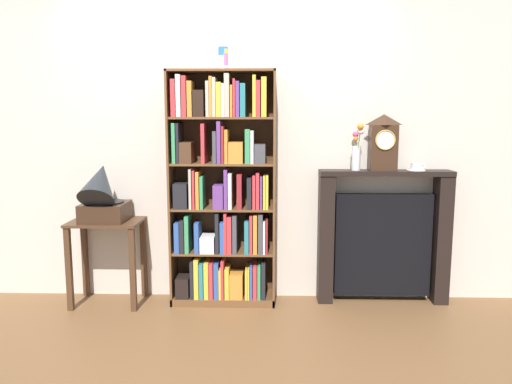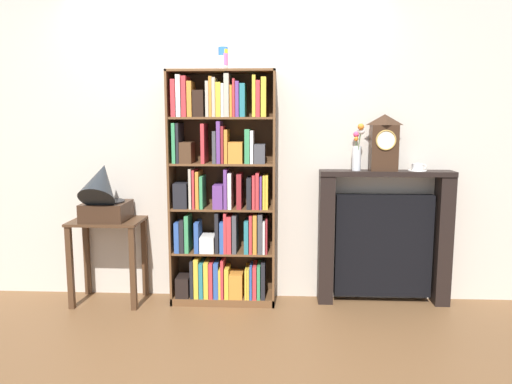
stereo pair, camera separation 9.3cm
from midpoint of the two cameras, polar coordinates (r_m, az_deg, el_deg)
The scene contains 10 objects.
ground_plane at distance 4.16m, azimuth -3.23°, elevation -13.06°, with size 7.91×6.40×0.02m, color brown.
wall_back at distance 4.13m, azimuth -0.40°, elevation 6.13°, with size 4.91×0.08×2.69m, color beige.
bookshelf at distance 4.00m, azimuth -3.31°, elevation -0.54°, with size 0.85×0.29×1.89m.
cup_stack at distance 3.95m, azimuth -3.13°, elevation 15.21°, with size 0.08×0.08×0.17m.
side_table_left at distance 4.24m, azimuth -16.20°, elevation -5.61°, with size 0.57×0.40×0.70m.
gramophone at distance 4.10m, azimuth -16.71°, elevation -0.22°, with size 0.35×0.49×0.54m.
fireplace_mantel at distance 4.21m, azimuth 15.21°, elevation -5.22°, with size 1.07×0.20×1.10m.
mantel_clock at distance 4.07m, azimuth 15.28°, elevation 5.55°, with size 0.21×0.15×0.45m.
flower_vase at distance 4.03m, azimuth 12.34°, elevation 4.77°, with size 0.08×0.16×0.38m.
teacup_with_saucer at distance 4.16m, azimuth 18.85°, elevation 2.69°, with size 0.15×0.15×0.06m.
Camera 2 is at (0.47, -3.85, 1.51)m, focal length 34.47 mm.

